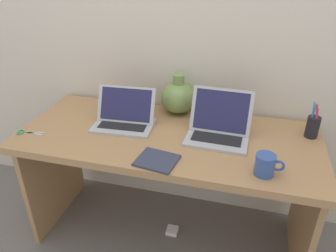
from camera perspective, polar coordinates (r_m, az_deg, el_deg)
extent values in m
plane|color=slate|center=(2.17, 0.00, -18.19)|extent=(6.00, 6.00, 0.00)
cube|color=beige|center=(1.89, 3.08, 16.94)|extent=(4.40, 0.04, 2.40)
cube|color=#AD7F51|center=(1.73, 0.00, -2.04)|extent=(1.58, 0.68, 0.04)
cube|color=#AD7F51|center=(2.21, -19.30, -7.45)|extent=(0.03, 0.58, 0.68)
cube|color=#AD7F51|center=(1.93, 22.70, -14.08)|extent=(0.03, 0.58, 0.68)
cube|color=#B2B2B7|center=(1.80, -7.79, 0.07)|extent=(0.34, 0.23, 0.01)
cube|color=black|center=(1.80, -7.81, 0.33)|extent=(0.27, 0.15, 0.00)
cube|color=#B2B2B7|center=(1.81, -7.39, 3.75)|extent=(0.33, 0.12, 0.19)
cube|color=#23234C|center=(1.81, -7.39, 3.75)|extent=(0.29, 0.10, 0.16)
cube|color=#B2B2B7|center=(1.69, 8.62, -2.07)|extent=(0.32, 0.25, 0.01)
cube|color=black|center=(1.68, 8.64, -1.81)|extent=(0.26, 0.16, 0.00)
cube|color=#B2B2B7|center=(1.70, 9.32, 2.60)|extent=(0.32, 0.11, 0.22)
cube|color=#23234C|center=(1.70, 9.32, 2.60)|extent=(0.28, 0.10, 0.20)
ellipsoid|color=#75934C|center=(1.91, 1.81, 5.00)|extent=(0.20, 0.20, 0.19)
cylinder|color=#75934C|center=(1.87, 1.86, 8.15)|extent=(0.07, 0.07, 0.06)
cube|color=#33384C|center=(1.50, -1.95, -6.05)|extent=(0.20, 0.18, 0.01)
cylinder|color=#335199|center=(1.46, 16.65, -6.54)|extent=(0.09, 0.09, 0.10)
torus|color=#335199|center=(1.46, 18.83, -6.63)|extent=(0.05, 0.01, 0.05)
cylinder|color=black|center=(1.83, 24.03, -0.16)|extent=(0.07, 0.07, 0.11)
cylinder|color=#D83359|center=(1.80, 24.63, 0.97)|extent=(0.03, 0.02, 0.14)
cylinder|color=#338CBF|center=(1.81, 23.99, 1.37)|extent=(0.02, 0.03, 0.14)
cylinder|color=#338CBF|center=(1.80, 23.99, 1.43)|extent=(0.01, 0.04, 0.16)
cylinder|color=#D83359|center=(1.79, 24.51, 1.19)|extent=(0.02, 0.01, 0.16)
cube|color=#B7B7BC|center=(1.86, -22.36, -1.15)|extent=(0.10, 0.04, 0.00)
cube|color=#B7B7BC|center=(1.86, -22.47, -1.27)|extent=(0.10, 0.01, 0.00)
torus|color=#4CA566|center=(1.89, -24.64, -1.12)|extent=(0.03, 0.04, 0.01)
torus|color=#4CA566|center=(1.90, -24.39, -0.86)|extent=(0.03, 0.04, 0.01)
cube|color=white|center=(2.16, 0.74, -17.89)|extent=(0.07, 0.07, 0.03)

